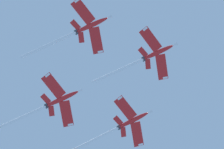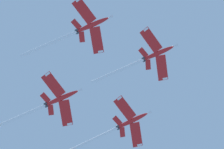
# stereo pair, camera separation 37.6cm
# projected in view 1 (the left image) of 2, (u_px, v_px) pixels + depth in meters

# --- Properties ---
(jet_lead) EXTENTS (25.29, 25.45, 7.45)m
(jet_lead) POSITION_uv_depth(u_px,v_px,m) (146.00, 58.00, 129.70)
(jet_lead) COLOR red
(jet_left_wing) EXTENTS (26.06, 26.48, 8.23)m
(jet_left_wing) POSITION_uv_depth(u_px,v_px,m) (121.00, 126.00, 131.45)
(jet_left_wing) COLOR red
(jet_right_wing) EXTENTS (25.29, 25.78, 7.53)m
(jet_right_wing) POSITION_uv_depth(u_px,v_px,m) (78.00, 31.00, 124.59)
(jet_right_wing) COLOR red
(jet_slot) EXTENTS (25.68, 25.79, 7.66)m
(jet_slot) POSITION_uv_depth(u_px,v_px,m) (50.00, 104.00, 125.42)
(jet_slot) COLOR red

